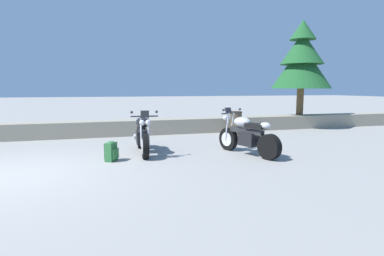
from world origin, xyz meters
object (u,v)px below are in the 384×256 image
Objects in this scene: motorcycle_silver_centre at (247,136)px; trash_bin at (236,123)px; rider_backpack at (111,151)px; pine_tree_mid_left at (302,60)px; motorcycle_black_near_left at (143,135)px.

motorcycle_silver_centre is 2.32× the size of trash_bin.
pine_tree_mid_left is (8.19, 4.28, 2.67)m from rider_backpack.
motorcycle_black_near_left reaches higher than rider_backpack.
rider_backpack is at bearing 176.25° from motorcycle_silver_centre.
motorcycle_black_near_left reaches higher than trash_bin.
motorcycle_silver_centre is at bearing -109.89° from trash_bin.
motorcycle_black_near_left is 2.72m from motorcycle_silver_centre.
motorcycle_black_near_left is 8.53m from pine_tree_mid_left.
motorcycle_black_near_left is 0.51× the size of pine_tree_mid_left.
rider_backpack is 5.51m from trash_bin.
motorcycle_silver_centre is 3.41m from rider_backpack.
pine_tree_mid_left is at bearing 18.65° from trash_bin.
trash_bin is (1.19, 3.28, -0.05)m from motorcycle_silver_centre.
trash_bin is (3.74, 2.35, -0.05)m from motorcycle_black_near_left.
pine_tree_mid_left is (4.80, 4.50, 2.43)m from motorcycle_silver_centre.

